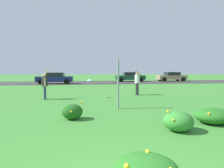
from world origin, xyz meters
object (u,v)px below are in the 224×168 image
person_catcher_white_shirt (137,81)px  car_tan_leftmost (171,77)px  car_dark_green_center_left (130,77)px  car_navy_center_right (55,78)px  frisbee_pale_blue (89,80)px  person_thrower_dark_shirt (45,84)px  sign_post_near_path (118,84)px

person_catcher_white_shirt → car_tan_leftmost: size_ratio=0.41×
car_dark_green_center_left → car_navy_center_right: (-10.70, -3.29, 0.00)m
car_dark_green_center_left → car_tan_leftmost: bearing=0.0°
frisbee_pale_blue → person_thrower_dark_shirt: bearing=-174.7°
person_thrower_dark_shirt → person_catcher_white_shirt: bearing=10.4°
sign_post_near_path → car_dark_green_center_left: (5.07, 19.39, -0.40)m
frisbee_pale_blue → car_tan_leftmost: (13.15, 15.93, -0.39)m
car_dark_green_center_left → car_navy_center_right: 11.19m
person_thrower_dark_shirt → frisbee_pale_blue: 2.68m
sign_post_near_path → person_thrower_dark_shirt: 5.13m
person_catcher_white_shirt → person_thrower_dark_shirt: bearing=-169.6°
person_catcher_white_shirt → car_navy_center_right: person_catcher_white_shirt is taller
car_tan_leftmost → car_dark_green_center_left: 6.75m
person_thrower_dark_shirt → car_dark_green_center_left: size_ratio=0.40×
sign_post_near_path → car_navy_center_right: sign_post_near_path is taller
person_thrower_dark_shirt → person_catcher_white_shirt: (6.07, 1.11, 0.06)m
person_catcher_white_shirt → car_tan_leftmost: person_catcher_white_shirt is taller
person_catcher_white_shirt → car_tan_leftmost: 17.95m
person_catcher_white_shirt → car_dark_green_center_left: 15.36m
frisbee_pale_blue → car_dark_green_center_left: (6.40, 15.93, -0.39)m
sign_post_near_path → person_catcher_white_shirt: bearing=64.4°
person_thrower_dark_shirt → car_navy_center_right: (-1.64, 12.89, -0.21)m
person_catcher_white_shirt → frisbee_pale_blue: person_catcher_white_shirt is taller
sign_post_near_path → car_dark_green_center_left: sign_post_near_path is taller
person_thrower_dark_shirt → car_tan_leftmost: person_thrower_dark_shirt is taller
sign_post_near_path → person_catcher_white_shirt: sign_post_near_path is taller
sign_post_near_path → frisbee_pale_blue: size_ratio=8.35×
person_catcher_white_shirt → car_navy_center_right: 14.08m
frisbee_pale_blue → car_navy_center_right: bearing=108.8°
person_thrower_dark_shirt → person_catcher_white_shirt: person_catcher_white_shirt is taller
person_thrower_dark_shirt → sign_post_near_path: bearing=-38.8°
frisbee_pale_blue → car_tan_leftmost: size_ratio=0.06×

